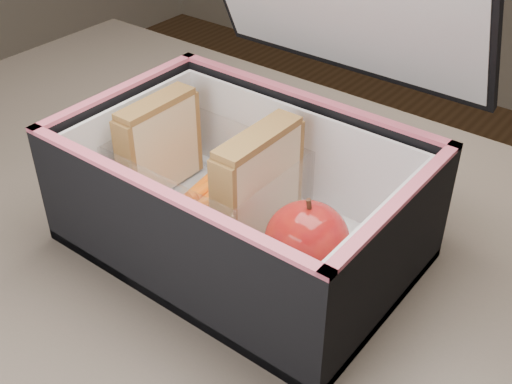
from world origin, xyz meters
TOP-DOWN VIEW (x-y plane):
  - kitchen_table at (0.00, 0.00)m, footprint 1.20×0.80m
  - lunch_bag at (-0.02, 0.05)m, footprint 0.32×0.30m
  - plastic_tub at (-0.07, 0.06)m, footprint 0.17×0.12m
  - sandwich_left at (-0.14, 0.06)m, footprint 0.03×0.09m
  - sandwich_right at (-0.01, 0.06)m, footprint 0.03×0.10m
  - carrot_sticks at (-0.07, 0.06)m, footprint 0.06×0.15m
  - paper_napkin at (0.07, 0.04)m, footprint 0.09×0.10m
  - red_apple at (0.06, 0.03)m, footprint 0.08×0.08m

SIDE VIEW (x-z plane):
  - kitchen_table at x=0.00m, z-range 0.28..1.03m
  - paper_napkin at x=0.07m, z-range 0.76..0.77m
  - carrot_sticks at x=-0.07m, z-range 0.77..0.80m
  - plastic_tub at x=-0.07m, z-range 0.76..0.84m
  - red_apple at x=0.06m, z-range 0.77..0.85m
  - sandwich_left at x=-0.14m, z-range 0.77..0.87m
  - lunch_bag at x=-0.02m, z-range 0.67..0.97m
  - sandwich_right at x=-0.01m, z-range 0.77..0.88m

